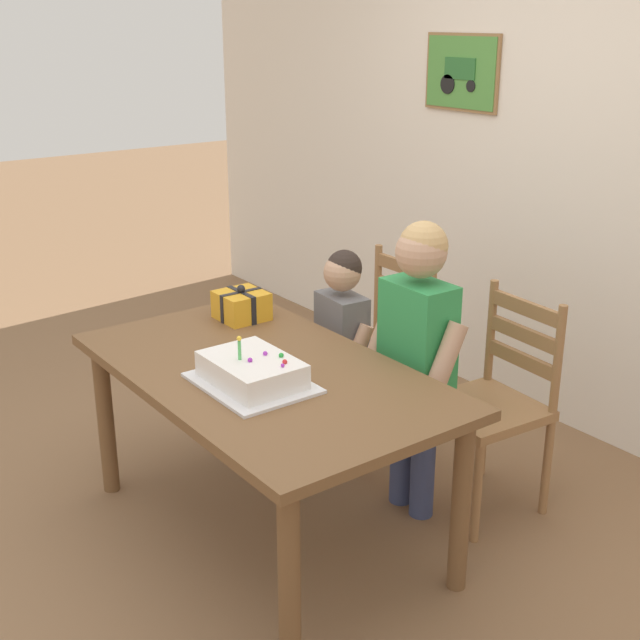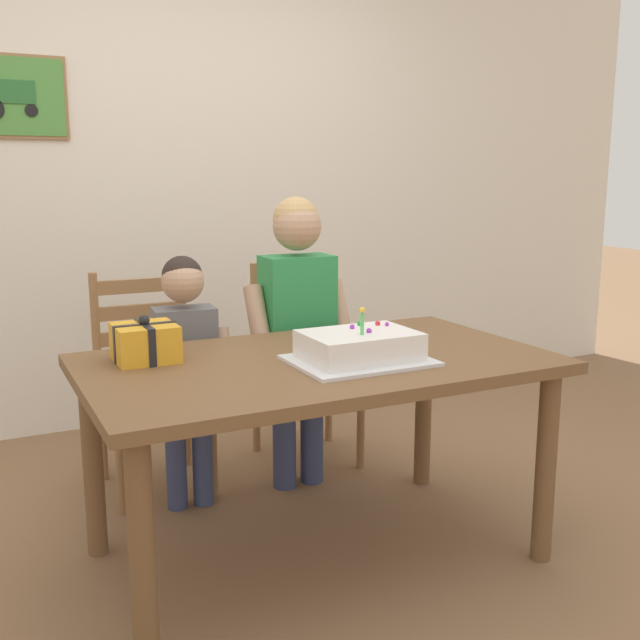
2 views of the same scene
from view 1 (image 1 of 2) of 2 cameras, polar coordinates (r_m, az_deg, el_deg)
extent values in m
plane|color=#846042|center=(3.50, -3.55, -14.20)|extent=(20.00, 20.00, 0.00)
cube|color=silver|center=(4.20, 17.24, 9.95)|extent=(6.40, 0.08, 2.60)
cube|color=olive|center=(4.60, 9.59, 16.22)|extent=(0.51, 0.02, 0.39)
cube|color=#4C8E3D|center=(4.60, 9.51, 16.22)|extent=(0.48, 0.01, 0.36)
cube|color=#28662D|center=(4.59, 9.47, 16.47)|extent=(0.22, 0.01, 0.11)
cylinder|color=black|center=(4.66, 8.64, 15.53)|extent=(0.10, 0.01, 0.10)
cylinder|color=black|center=(4.54, 10.19, 15.34)|extent=(0.06, 0.01, 0.06)
cube|color=brown|center=(3.16, -3.82, -3.64)|extent=(1.54, 0.89, 0.04)
cylinder|color=brown|center=(3.73, -14.33, -6.55)|extent=(0.07, 0.07, 0.68)
cylinder|color=brown|center=(2.67, -2.09, -17.49)|extent=(0.07, 0.07, 0.68)
cylinder|color=brown|center=(4.02, -4.68, -3.94)|extent=(0.07, 0.07, 0.68)
cylinder|color=brown|center=(3.07, 9.53, -12.30)|extent=(0.07, 0.07, 0.68)
cube|color=silver|center=(3.02, -4.62, -4.28)|extent=(0.44, 0.34, 0.01)
cube|color=white|center=(3.00, -4.65, -3.39)|extent=(0.36, 0.26, 0.09)
cylinder|color=#56C666|center=(2.96, -5.48, -2.06)|extent=(0.01, 0.01, 0.07)
sphere|color=yellow|center=(2.95, -5.50, -1.25)|extent=(0.02, 0.02, 0.02)
sphere|color=purple|center=(3.01, -3.73, -2.27)|extent=(0.02, 0.02, 0.02)
sphere|color=green|center=(2.99, -2.65, -2.41)|extent=(0.02, 0.02, 0.02)
sphere|color=purple|center=(2.96, -4.77, -2.72)|extent=(0.02, 0.02, 0.02)
sphere|color=purple|center=(2.90, -2.55, -3.09)|extent=(0.01, 0.01, 0.01)
sphere|color=red|center=(2.93, -2.40, -2.85)|extent=(0.02, 0.02, 0.02)
cube|color=gold|center=(3.66, -5.34, 0.99)|extent=(0.20, 0.19, 0.12)
cube|color=black|center=(3.66, -5.34, 0.99)|extent=(0.20, 0.02, 0.13)
cube|color=black|center=(3.66, -5.34, 0.99)|extent=(0.02, 0.20, 0.13)
sphere|color=black|center=(3.64, -5.38, 2.11)|extent=(0.04, 0.04, 0.04)
cube|color=#996B42|center=(3.98, 3.54, -2.44)|extent=(0.42, 0.42, 0.04)
cylinder|color=#996B42|center=(3.84, 3.11, -7.20)|extent=(0.04, 0.04, 0.43)
cylinder|color=#996B42|center=(4.11, -0.28, -5.27)|extent=(0.04, 0.04, 0.43)
cylinder|color=#996B42|center=(4.07, 7.26, -5.70)|extent=(0.04, 0.04, 0.43)
cylinder|color=#996B42|center=(4.32, 3.79, -3.98)|extent=(0.04, 0.04, 0.43)
cylinder|color=#996B42|center=(3.89, 7.57, 0.70)|extent=(0.04, 0.04, 0.45)
cylinder|color=#996B42|center=(4.15, 3.94, 2.09)|extent=(0.04, 0.04, 0.45)
cube|color=#996B42|center=(4.04, 5.66, 0.51)|extent=(0.36, 0.02, 0.06)
cube|color=#996B42|center=(4.00, 5.72, 2.03)|extent=(0.36, 0.02, 0.06)
cube|color=#996B42|center=(3.97, 5.77, 3.57)|extent=(0.36, 0.02, 0.06)
cube|color=#996B42|center=(3.52, 11.08, -5.95)|extent=(0.45, 0.45, 0.04)
cylinder|color=#996B42|center=(3.39, 10.60, -11.48)|extent=(0.04, 0.04, 0.43)
cylinder|color=#996B42|center=(3.64, 6.56, -8.94)|extent=(0.04, 0.04, 0.43)
cylinder|color=#996B42|center=(3.63, 15.12, -9.61)|extent=(0.04, 0.04, 0.43)
cylinder|color=#996B42|center=(3.86, 11.03, -7.39)|extent=(0.04, 0.04, 0.43)
cylinder|color=#996B42|center=(3.43, 15.83, -2.59)|extent=(0.04, 0.04, 0.45)
cylinder|color=#996B42|center=(3.67, 11.52, -0.71)|extent=(0.04, 0.04, 0.45)
cube|color=#996B42|center=(3.57, 13.51, -2.63)|extent=(0.36, 0.05, 0.06)
cube|color=#996B42|center=(3.53, 13.66, -0.94)|extent=(0.36, 0.05, 0.06)
cube|color=#996B42|center=(3.49, 13.81, 0.79)|extent=(0.36, 0.05, 0.06)
cylinder|color=#38426B|center=(3.52, 6.99, -9.71)|extent=(0.10, 0.10, 0.47)
cylinder|color=#38426B|center=(3.60, 5.59, -8.90)|extent=(0.10, 0.10, 0.47)
cube|color=#2D934C|center=(3.34, 6.60, -1.81)|extent=(0.29, 0.18, 0.53)
cylinder|color=tan|center=(3.21, 8.29, -3.22)|extent=(0.08, 0.22, 0.35)
cylinder|color=tan|center=(3.46, 4.14, -1.31)|extent=(0.08, 0.22, 0.35)
sphere|color=tan|center=(3.22, 6.87, 4.58)|extent=(0.20, 0.20, 0.20)
sphere|color=tan|center=(3.22, 7.02, 5.03)|extent=(0.19, 0.19, 0.19)
cylinder|color=#38426B|center=(3.86, 1.85, -7.40)|extent=(0.08, 0.08, 0.38)
cylinder|color=#38426B|center=(3.94, 1.00, -6.80)|extent=(0.08, 0.08, 0.38)
cube|color=slate|center=(3.73, 1.47, -1.49)|extent=(0.25, 0.17, 0.44)
cylinder|color=tan|center=(3.61, 2.37, -2.53)|extent=(0.08, 0.19, 0.29)
cylinder|color=tan|center=(3.84, -0.10, -1.07)|extent=(0.08, 0.19, 0.29)
sphere|color=tan|center=(3.63, 1.52, 3.23)|extent=(0.16, 0.16, 0.16)
sphere|color=#2D231E|center=(3.63, 1.65, 3.57)|extent=(0.16, 0.16, 0.16)
camera|label=2|loc=(3.62, -45.29, 3.81)|focal=41.32mm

